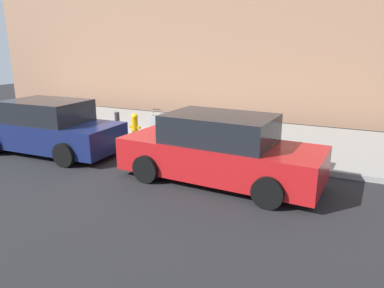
{
  "coord_description": "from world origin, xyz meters",
  "views": [
    {
      "loc": [
        -6.82,
        8.65,
        3.01
      ],
      "look_at": [
        -2.85,
        0.48,
        0.52
      ],
      "focal_mm": 33.24,
      "sensor_mm": 36.0,
      "label": 1
    }
  ],
  "objects_px": {
    "suitcase_teal_3": "(185,136)",
    "suitcase_navy_4": "(168,134)",
    "bollard_post": "(117,125)",
    "suitcase_red_1": "(222,139)",
    "fire_hydrant": "(135,125)",
    "suitcase_black_0": "(238,138)",
    "suitcase_maroon_2": "(203,138)",
    "parked_car_red_0": "(219,150)",
    "parked_car_navy_1": "(49,128)",
    "suitcase_silver_5": "(157,128)"
  },
  "relations": [
    {
      "from": "suitcase_teal_3",
      "to": "suitcase_navy_4",
      "type": "bearing_deg",
      "value": 5.73
    },
    {
      "from": "suitcase_navy_4",
      "to": "bollard_post",
      "type": "bearing_deg",
      "value": 2.23
    },
    {
      "from": "suitcase_red_1",
      "to": "fire_hydrant",
      "type": "distance_m",
      "value": 3.0
    },
    {
      "from": "suitcase_teal_3",
      "to": "bollard_post",
      "type": "height_order",
      "value": "suitcase_teal_3"
    },
    {
      "from": "fire_hydrant",
      "to": "suitcase_black_0",
      "type": "bearing_deg",
      "value": -179.72
    },
    {
      "from": "suitcase_maroon_2",
      "to": "suitcase_navy_4",
      "type": "bearing_deg",
      "value": 1.23
    },
    {
      "from": "suitcase_navy_4",
      "to": "bollard_post",
      "type": "xyz_separation_m",
      "value": [
        1.86,
        0.07,
        0.12
      ]
    },
    {
      "from": "bollard_post",
      "to": "parked_car_red_0",
      "type": "xyz_separation_m",
      "value": [
        -4.33,
        1.9,
        0.18
      ]
    },
    {
      "from": "suitcase_maroon_2",
      "to": "parked_car_navy_1",
      "type": "relative_size",
      "value": 0.19
    },
    {
      "from": "suitcase_black_0",
      "to": "suitcase_silver_5",
      "type": "bearing_deg",
      "value": -1.1
    },
    {
      "from": "suitcase_teal_3",
      "to": "suitcase_red_1",
      "type": "bearing_deg",
      "value": -176.58
    },
    {
      "from": "fire_hydrant",
      "to": "bollard_post",
      "type": "relative_size",
      "value": 0.97
    },
    {
      "from": "suitcase_red_1",
      "to": "suitcase_silver_5",
      "type": "relative_size",
      "value": 0.64
    },
    {
      "from": "suitcase_red_1",
      "to": "suitcase_maroon_2",
      "type": "distance_m",
      "value": 0.58
    },
    {
      "from": "suitcase_teal_3",
      "to": "parked_car_red_0",
      "type": "distance_m",
      "value": 2.81
    },
    {
      "from": "suitcase_red_1",
      "to": "fire_hydrant",
      "type": "relative_size",
      "value": 0.81
    },
    {
      "from": "suitcase_navy_4",
      "to": "suitcase_maroon_2",
      "type": "bearing_deg",
      "value": -178.77
    },
    {
      "from": "suitcase_teal_3",
      "to": "fire_hydrant",
      "type": "relative_size",
      "value": 1.06
    },
    {
      "from": "parked_car_navy_1",
      "to": "suitcase_maroon_2",
      "type": "bearing_deg",
      "value": -153.46
    },
    {
      "from": "suitcase_black_0",
      "to": "suitcase_teal_3",
      "type": "bearing_deg",
      "value": 1.34
    },
    {
      "from": "suitcase_maroon_2",
      "to": "suitcase_navy_4",
      "type": "relative_size",
      "value": 1.28
    },
    {
      "from": "suitcase_navy_4",
      "to": "parked_car_red_0",
      "type": "height_order",
      "value": "parked_car_red_0"
    },
    {
      "from": "suitcase_navy_4",
      "to": "suitcase_silver_5",
      "type": "relative_size",
      "value": 0.64
    },
    {
      "from": "suitcase_maroon_2",
      "to": "suitcase_silver_5",
      "type": "distance_m",
      "value": 1.64
    },
    {
      "from": "suitcase_navy_4",
      "to": "suitcase_silver_5",
      "type": "xyz_separation_m",
      "value": [
        0.48,
        -0.15,
        0.1
      ]
    },
    {
      "from": "suitcase_silver_5",
      "to": "parked_car_red_0",
      "type": "xyz_separation_m",
      "value": [
        -2.95,
        2.12,
        0.2
      ]
    },
    {
      "from": "suitcase_teal_3",
      "to": "suitcase_navy_4",
      "type": "relative_size",
      "value": 1.33
    },
    {
      "from": "suitcase_silver_5",
      "to": "bollard_post",
      "type": "xyz_separation_m",
      "value": [
        1.38,
        0.22,
        0.02
      ]
    },
    {
      "from": "fire_hydrant",
      "to": "parked_car_navy_1",
      "type": "height_order",
      "value": "parked_car_navy_1"
    },
    {
      "from": "suitcase_maroon_2",
      "to": "parked_car_navy_1",
      "type": "distance_m",
      "value": 4.49
    },
    {
      "from": "suitcase_red_1",
      "to": "suitcase_maroon_2",
      "type": "bearing_deg",
      "value": 9.98
    },
    {
      "from": "suitcase_red_1",
      "to": "parked_car_navy_1",
      "type": "distance_m",
      "value": 5.04
    },
    {
      "from": "suitcase_navy_4",
      "to": "parked_car_red_0",
      "type": "bearing_deg",
      "value": 141.27
    },
    {
      "from": "fire_hydrant",
      "to": "parked_car_navy_1",
      "type": "xyz_separation_m",
      "value": [
        1.58,
        2.05,
        0.16
      ]
    },
    {
      "from": "suitcase_black_0",
      "to": "parked_car_navy_1",
      "type": "height_order",
      "value": "parked_car_navy_1"
    },
    {
      "from": "suitcase_black_0",
      "to": "suitcase_navy_4",
      "type": "bearing_deg",
      "value": 2.44
    },
    {
      "from": "suitcase_silver_5",
      "to": "bollard_post",
      "type": "height_order",
      "value": "suitcase_silver_5"
    },
    {
      "from": "suitcase_maroon_2",
      "to": "bollard_post",
      "type": "height_order",
      "value": "bollard_post"
    },
    {
      "from": "suitcase_silver_5",
      "to": "bollard_post",
      "type": "bearing_deg",
      "value": 9.03
    },
    {
      "from": "suitcase_black_0",
      "to": "parked_car_red_0",
      "type": "xyz_separation_m",
      "value": [
        -0.24,
        2.07,
        0.21
      ]
    },
    {
      "from": "suitcase_maroon_2",
      "to": "bollard_post",
      "type": "xyz_separation_m",
      "value": [
        3.01,
        0.1,
        0.13
      ]
    },
    {
      "from": "suitcase_black_0",
      "to": "suitcase_navy_4",
      "type": "distance_m",
      "value": 2.23
    },
    {
      "from": "suitcase_red_1",
      "to": "suitcase_maroon_2",
      "type": "height_order",
      "value": "suitcase_maroon_2"
    },
    {
      "from": "suitcase_red_1",
      "to": "parked_car_red_0",
      "type": "relative_size",
      "value": 0.14
    },
    {
      "from": "parked_car_red_0",
      "to": "parked_car_navy_1",
      "type": "xyz_separation_m",
      "value": [
        5.32,
        -0.0,
        -0.01
      ]
    },
    {
      "from": "suitcase_maroon_2",
      "to": "fire_hydrant",
      "type": "xyz_separation_m",
      "value": [
        2.43,
        -0.05,
        0.13
      ]
    },
    {
      "from": "suitcase_navy_4",
      "to": "parked_car_navy_1",
      "type": "relative_size",
      "value": 0.15
    },
    {
      "from": "suitcase_maroon_2",
      "to": "bollard_post",
      "type": "distance_m",
      "value": 3.01
    },
    {
      "from": "suitcase_black_0",
      "to": "bollard_post",
      "type": "bearing_deg",
      "value": 2.34
    },
    {
      "from": "suitcase_maroon_2",
      "to": "suitcase_red_1",
      "type": "bearing_deg",
      "value": -170.02
    }
  ]
}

